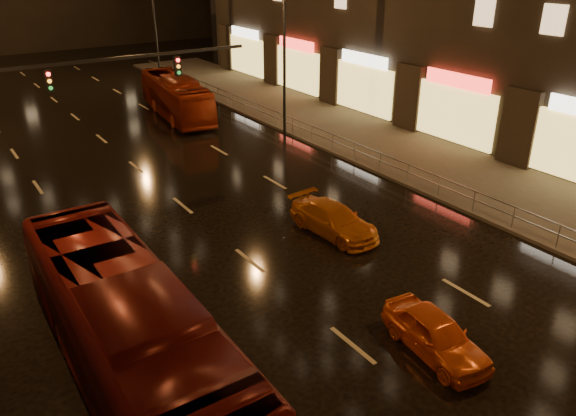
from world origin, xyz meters
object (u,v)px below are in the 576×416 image
(taxi_far, at_px, (334,220))
(bus_red, at_px, (130,334))
(bus_curb, at_px, (176,97))
(taxi_near, at_px, (436,334))

(taxi_far, bearing_deg, bus_red, -162.56)
(bus_curb, bearing_deg, taxi_far, -88.71)
(taxi_near, bearing_deg, bus_red, 161.98)
(taxi_near, relative_size, taxi_far, 0.86)
(bus_curb, distance_m, taxi_far, 20.20)
(bus_red, relative_size, taxi_near, 3.26)
(bus_red, xyz_separation_m, taxi_far, (9.86, 4.01, -1.04))
(bus_curb, bearing_deg, bus_red, -109.23)
(taxi_near, xyz_separation_m, taxi_far, (2.25, 7.54, -0.01))
(taxi_near, height_order, taxi_far, taxi_near)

